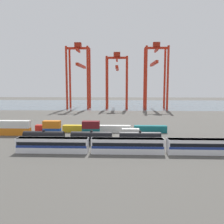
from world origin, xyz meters
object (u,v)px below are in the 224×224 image
shipping_container_7 (44,128)px  gantry_crane_west (79,70)px  gantry_crane_central (117,74)px  shipping_container_2 (52,132)px  gantry_crane_east (155,70)px  passenger_train (127,145)px  freight_tank_row (92,138)px

shipping_container_7 → gantry_crane_west: (-2.36, 90.66, 27.51)m
gantry_crane_west → gantry_crane_central: 28.79m
gantry_crane_west → shipping_container_2: bearing=-85.6°
shipping_container_2 → shipping_container_7: size_ratio=1.00×
gantry_crane_west → gantry_crane_central: (28.60, 0.12, -3.28)m
gantry_crane_west → gantry_crane_east: size_ratio=1.00×
shipping_container_2 → gantry_crane_east: size_ratio=0.13×
passenger_train → shipping_container_2: 33.25m
passenger_train → gantry_crane_east: 122.47m
passenger_train → shipping_container_7: (-31.14, 26.86, -0.84)m
gantry_crane_east → shipping_container_2: bearing=-117.3°
passenger_train → freight_tank_row: bearing=140.6°
passenger_train → gantry_crane_central: size_ratio=1.41×
shipping_container_7 → gantry_crane_central: 97.55m
passenger_train → gantry_crane_central: 120.03m
gantry_crane_east → shipping_container_7: bearing=-121.3°
shipping_container_2 → shipping_container_7: bearing=128.6°
passenger_train → gantry_crane_central: gantry_crane_central is taller
passenger_train → freight_tank_row: freight_tank_row is taller
shipping_container_2 → gantry_crane_east: gantry_crane_east is taller
passenger_train → gantry_crane_central: (-4.90, 117.63, 23.38)m
gantry_crane_west → freight_tank_row: bearing=-78.1°
passenger_train → shipping_container_2: bearing=141.8°
passenger_train → gantry_crane_east: bearing=78.6°
gantry_crane_west → gantry_crane_central: size_ratio=1.17×
freight_tank_row → gantry_crane_central: (5.63, 108.98, 23.54)m
gantry_crane_east → gantry_crane_west: bearing=179.6°
freight_tank_row → shipping_container_7: (-20.61, 18.20, -0.69)m
gantry_crane_west → gantry_crane_central: bearing=0.2°
freight_tank_row → shipping_container_7: 27.51m
gantry_crane_central → gantry_crane_east: 28.82m
shipping_container_7 → gantry_crane_central: gantry_crane_central is taller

